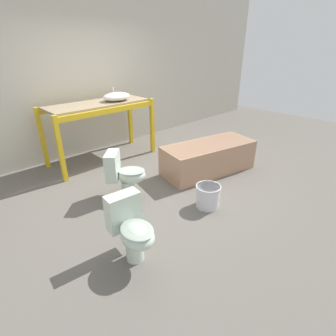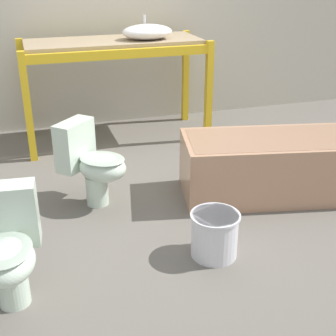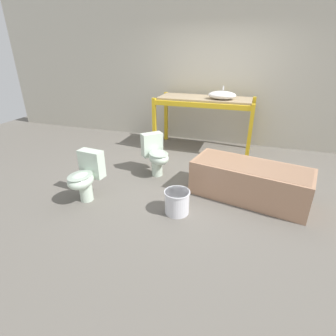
{
  "view_description": "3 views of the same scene",
  "coord_description": "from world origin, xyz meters",
  "px_view_note": "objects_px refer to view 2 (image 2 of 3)",
  "views": [
    {
      "loc": [
        -2.51,
        -3.01,
        2.03
      ],
      "look_at": [
        -0.32,
        -0.71,
        0.53
      ],
      "focal_mm": 28.0,
      "sensor_mm": 36.0,
      "label": 1
    },
    {
      "loc": [
        -1.12,
        -3.65,
        1.89
      ],
      "look_at": [
        -0.23,
        -0.82,
        0.53
      ],
      "focal_mm": 50.0,
      "sensor_mm": 36.0,
      "label": 2
    },
    {
      "loc": [
        0.79,
        -3.98,
        2.01
      ],
      "look_at": [
        -0.24,
        -0.83,
        0.46
      ],
      "focal_mm": 28.0,
      "sensor_mm": 36.0,
      "label": 3
    }
  ],
  "objects_px": {
    "toilet_near": "(8,247)",
    "bathtub_main": "(279,162)",
    "toilet_far": "(92,162)",
    "bucket_white": "(215,234)",
    "sink_basin": "(147,32)"
  },
  "relations": [
    {
      "from": "toilet_far",
      "to": "toilet_near",
      "type": "bearing_deg",
      "value": -167.09
    },
    {
      "from": "toilet_near",
      "to": "toilet_far",
      "type": "bearing_deg",
      "value": 64.39
    },
    {
      "from": "bathtub_main",
      "to": "bucket_white",
      "type": "bearing_deg",
      "value": -129.51
    },
    {
      "from": "sink_basin",
      "to": "toilet_far",
      "type": "distance_m",
      "value": 1.79
    },
    {
      "from": "bathtub_main",
      "to": "bucket_white",
      "type": "distance_m",
      "value": 1.12
    },
    {
      "from": "sink_basin",
      "to": "toilet_near",
      "type": "xyz_separation_m",
      "value": [
        -1.5,
        -2.42,
        -0.79
      ]
    },
    {
      "from": "toilet_far",
      "to": "bucket_white",
      "type": "distance_m",
      "value": 1.21
    },
    {
      "from": "toilet_near",
      "to": "bucket_white",
      "type": "bearing_deg",
      "value": 8.93
    },
    {
      "from": "sink_basin",
      "to": "toilet_far",
      "type": "height_order",
      "value": "sink_basin"
    },
    {
      "from": "sink_basin",
      "to": "bucket_white",
      "type": "relative_size",
      "value": 1.56
    },
    {
      "from": "sink_basin",
      "to": "toilet_near",
      "type": "relative_size",
      "value": 0.77
    },
    {
      "from": "bathtub_main",
      "to": "toilet_far",
      "type": "relative_size",
      "value": 2.48
    },
    {
      "from": "bathtub_main",
      "to": "toilet_far",
      "type": "distance_m",
      "value": 1.56
    },
    {
      "from": "toilet_near",
      "to": "bathtub_main",
      "type": "bearing_deg",
      "value": 25.24
    },
    {
      "from": "toilet_near",
      "to": "bucket_white",
      "type": "relative_size",
      "value": 2.04
    }
  ]
}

